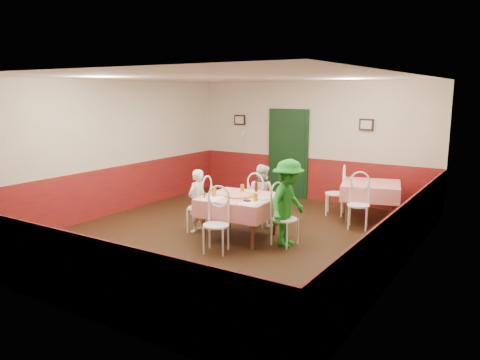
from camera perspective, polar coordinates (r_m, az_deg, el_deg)
The scene contains 39 objects.
floor at distance 8.50m, azimuth -1.11°, elevation -6.84°, with size 7.00×7.00×0.00m, color black.
ceiling at distance 8.11m, azimuth -1.18°, elevation 12.39°, with size 7.00×7.00×0.00m, color white.
back_wall at distance 11.25m, azimuth 8.77°, elevation 4.65°, with size 6.00×0.10×2.80m, color beige.
front_wall at distance 5.66m, azimuth -21.13°, elevation -1.87°, with size 6.00×0.10×2.80m, color beige.
left_wall at distance 10.14m, azimuth -15.45°, elevation 3.74°, with size 0.10×7.00×2.80m, color beige.
right_wall at distance 7.01m, azimuth 19.75°, elevation 0.54°, with size 0.10×7.00×2.80m, color beige.
wainscot_back at distance 11.37m, azimuth 8.61°, elevation 0.13°, with size 6.00×0.03×1.00m, color maroon.
wainscot_front at distance 5.92m, azimuth -20.41°, elevation -10.39°, with size 6.00×0.03×1.00m, color maroon.
wainscot_left at distance 10.28m, azimuth -15.15°, elevation -1.25°, with size 0.03×7.00×1.00m, color maroon.
wainscot_right at distance 7.22m, azimuth 19.19°, elevation -6.50°, with size 0.03×7.00×1.00m, color maroon.
door at distance 11.50m, azimuth 5.88°, elevation 3.09°, with size 0.96×0.06×2.10m, color black.
picture_left at distance 12.11m, azimuth -0.03°, elevation 7.33°, with size 0.32×0.03×0.26m, color black.
picture_right at distance 10.71m, azimuth 15.15°, elevation 6.53°, with size 0.32×0.03×0.26m, color black.
thermostat at distance 12.08m, azimuth 0.38°, elevation 5.66°, with size 0.10×0.03×0.10m, color white.
main_table at distance 8.29m, azimuth 0.00°, elevation -4.59°, with size 1.22×1.22×0.77m, color red.
second_table at distance 9.84m, azimuth 15.59°, elevation -2.53°, with size 1.12×1.12×0.77m, color red.
chair_left at distance 8.68m, azimuth -5.01°, elevation -3.42°, with size 0.42×0.42×0.90m, color white, non-canonical shape.
chair_right at distance 7.93m, azimuth 5.49°, elevation -4.78°, with size 0.42×0.42×0.90m, color white, non-canonical shape.
chair_far at distance 9.01m, azimuth 2.46°, elevation -2.86°, with size 0.42×0.42×0.90m, color white, non-canonical shape.
chair_near at distance 7.55m, azimuth -2.95°, elevation -5.55°, with size 0.42×0.42×0.90m, color white, non-canonical shape.
chair_second_a at distance 10.06m, azimuth 11.52°, elevation -1.63°, with size 0.42×0.42×0.90m, color white, non-canonical shape.
chair_second_b at distance 9.13m, azimuth 14.23°, elevation -3.01°, with size 0.42×0.42×0.90m, color white, non-canonical shape.
pizza at distance 8.18m, azimuth -0.12°, elevation -1.91°, with size 0.46×0.46×0.03m, color #B74723.
plate_left at distance 8.38m, azimuth -2.66°, elevation -1.67°, with size 0.25×0.25×0.01m, color white.
plate_right at distance 8.01m, azimuth 2.78°, elevation -2.25°, with size 0.25×0.25×0.01m, color white.
plate_far at distance 8.55m, azimuth 1.44°, elevation -1.41°, with size 0.25×0.25×0.01m, color white.
glass_a at distance 8.17m, azimuth -3.19°, elevation -1.52°, with size 0.08×0.08×0.15m, color #BF7219.
glass_b at distance 7.81m, azimuth 1.90°, elevation -2.11°, with size 0.07×0.07×0.14m, color #BF7219.
glass_c at distance 8.57m, azimuth 0.29°, elevation -0.98°, with size 0.07×0.07×0.13m, color #BF7219.
beer_bottle at distance 8.49m, azimuth 1.98°, elevation -0.78°, with size 0.06×0.06×0.22m, color #381C0A.
shaker_a at distance 8.02m, azimuth -4.16°, elevation -1.98°, with size 0.04×0.04×0.09m, color silver.
shaker_b at distance 7.94m, azimuth -3.85°, elevation -2.11°, with size 0.04×0.04×0.09m, color silver.
shaker_c at distance 8.10m, azimuth -4.29°, elevation -1.85°, with size 0.04×0.04×0.09m, color #B23319.
menu_left at distance 8.02m, azimuth -3.41°, elevation -2.28°, with size 0.30×0.40×0.00m, color white.
menu_right at distance 7.71m, azimuth 1.34°, elevation -2.79°, with size 0.30×0.40×0.00m, color white.
wallet at distance 7.81m, azimuth 0.88°, elevation -2.54°, with size 0.11×0.09×0.02m, color black.
diner_left at distance 8.67m, azimuth -5.31°, elevation -2.53°, with size 0.43×0.28×1.17m, color gray.
diner_far at distance 9.02m, azimuth 2.61°, elevation -1.86°, with size 0.58×0.45×1.20m, color gray.
diner_right at distance 7.84m, azimuth 5.87°, elevation -2.81°, with size 0.95×0.55×1.47m, color gray.
Camera 1 is at (4.48, -6.76, 2.56)m, focal length 35.00 mm.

